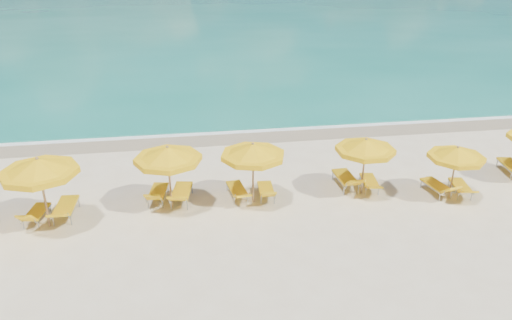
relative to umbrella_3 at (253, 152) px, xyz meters
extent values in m
plane|color=beige|center=(0.29, -0.35, -2.05)|extent=(120.00, 120.00, 0.00)
cube|color=#157763|center=(0.29, 47.65, -2.05)|extent=(120.00, 80.00, 0.30)
cube|color=tan|center=(0.29, 7.05, -2.05)|extent=(120.00, 2.60, 0.01)
cube|color=white|center=(0.29, 7.85, -2.05)|extent=(120.00, 1.20, 0.03)
cube|color=white|center=(-5.71, 16.65, -2.05)|extent=(14.00, 0.36, 0.05)
cube|color=white|center=(8.29, 23.65, -2.05)|extent=(18.00, 0.30, 0.05)
cylinder|color=#AA8155|center=(-7.18, -0.65, -0.81)|extent=(0.08, 0.08, 2.49)
cone|color=yellow|center=(-7.18, -0.65, 0.24)|extent=(2.70, 2.70, 0.50)
cylinder|color=yellow|center=(-7.18, -0.65, 0.00)|extent=(2.72, 2.72, 0.20)
sphere|color=#AA8155|center=(-7.18, -0.65, 0.49)|extent=(0.11, 0.11, 0.11)
cylinder|color=#AA8155|center=(-3.03, 0.04, -0.88)|extent=(0.07, 0.07, 2.36)
cone|color=yellow|center=(-3.03, 0.04, 0.11)|extent=(2.55, 2.55, 0.47)
cylinder|color=yellow|center=(-3.03, 0.04, -0.12)|extent=(2.57, 2.57, 0.19)
sphere|color=#AA8155|center=(-3.03, 0.04, 0.35)|extent=(0.10, 0.10, 0.10)
cylinder|color=#AA8155|center=(0.00, 0.00, -0.90)|extent=(0.07, 0.07, 2.31)
cone|color=yellow|center=(0.00, 0.00, 0.07)|extent=(2.62, 2.62, 0.46)
cylinder|color=yellow|center=(0.00, 0.00, -0.16)|extent=(2.64, 2.64, 0.18)
sphere|color=#AA8155|center=(0.00, 0.00, 0.30)|extent=(0.10, 0.10, 0.10)
cylinder|color=#AA8155|center=(4.27, 0.05, -0.95)|extent=(0.07, 0.07, 2.21)
cone|color=yellow|center=(4.27, 0.05, -0.02)|extent=(2.94, 2.94, 0.44)
cylinder|color=yellow|center=(4.27, 0.05, -0.24)|extent=(2.96, 2.96, 0.18)
sphere|color=#AA8155|center=(4.27, 0.05, 0.21)|extent=(0.10, 0.10, 0.10)
cylinder|color=#AA8155|center=(7.48, -0.81, -1.04)|extent=(0.06, 0.06, 2.03)
cone|color=yellow|center=(7.48, -0.81, -0.18)|extent=(2.67, 2.67, 0.41)
cylinder|color=yellow|center=(7.48, -0.81, -0.38)|extent=(2.69, 2.69, 0.16)
sphere|color=#AA8155|center=(7.48, -0.81, 0.03)|extent=(0.09, 0.09, 0.09)
cube|color=yellow|center=(-7.66, -0.17, -1.70)|extent=(0.71, 1.28, 0.07)
cube|color=yellow|center=(-7.78, -0.98, -1.50)|extent=(0.60, 0.53, 0.45)
cube|color=yellow|center=(-6.71, 0.02, -1.64)|extent=(0.70, 1.45, 0.09)
cube|color=yellow|center=(-6.76, -0.98, -1.48)|extent=(0.66, 0.66, 0.38)
cube|color=yellow|center=(-3.51, 0.71, -1.68)|extent=(0.78, 1.38, 0.08)
cube|color=yellow|center=(-3.65, -0.16, -1.47)|extent=(0.66, 0.60, 0.46)
cube|color=yellow|center=(-2.63, 0.51, -1.64)|extent=(0.87, 1.52, 0.09)
cube|color=yellow|center=(-2.80, -0.47, -1.44)|extent=(0.73, 0.71, 0.46)
cube|color=yellow|center=(-0.55, 0.52, -1.69)|extent=(0.72, 1.31, 0.08)
cube|color=yellow|center=(-0.44, -0.37, -1.58)|extent=(0.63, 0.64, 0.30)
cube|color=yellow|center=(0.54, 0.33, -1.70)|extent=(0.60, 1.23, 0.07)
cube|color=yellow|center=(0.50, -0.50, -1.53)|extent=(0.56, 0.52, 0.41)
cube|color=yellow|center=(3.82, 0.74, -1.64)|extent=(0.69, 1.45, 0.09)
cube|color=yellow|center=(3.86, -0.24, -1.43)|extent=(0.66, 0.61, 0.48)
cube|color=yellow|center=(4.71, 0.42, -1.70)|extent=(0.71, 1.27, 0.07)
cube|color=yellow|center=(4.58, -0.43, -1.59)|extent=(0.61, 0.63, 0.29)
cube|color=yellow|center=(7.10, -0.38, -1.69)|extent=(0.78, 1.34, 0.08)
cube|color=yellow|center=(7.26, -1.22, -1.50)|extent=(0.65, 0.61, 0.43)
cube|color=yellow|center=(8.03, -0.53, -1.71)|extent=(0.74, 1.28, 0.07)
cube|color=yellow|center=(7.88, -1.37, -1.57)|extent=(0.62, 0.62, 0.33)
cube|color=yellow|center=(11.09, 0.81, -1.65)|extent=(0.82, 1.48, 0.09)
camera|label=1|loc=(-2.44, -16.36, 6.97)|focal=35.00mm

